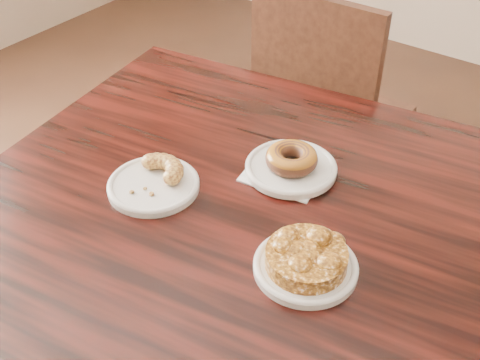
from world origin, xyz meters
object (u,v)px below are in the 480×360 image
Objects in this scene: apple_fritter at (307,255)px; cruller_fragment at (152,177)px; glazed_donut at (292,158)px; cafe_table at (230,342)px; chair_far at (334,119)px.

cruller_fragment is (-0.34, 0.01, -0.01)m from apple_fritter.
apple_fritter is 0.34m from cruller_fragment.
cafe_table is at bearing -98.19° from glazed_donut.
glazed_donut is at bearing 73.31° from cafe_table.
apple_fritter is at bearing 113.91° from chair_far.
cruller_fragment is (-0.16, -0.02, 0.40)m from cafe_table.
apple_fritter is (0.39, -0.85, 0.33)m from chair_far.
chair_far is 0.90m from cruller_fragment.
apple_fritter is at bearing -1.61° from cruller_fragment.
cafe_table is 0.45m from apple_fritter.
cafe_table is 0.84m from chair_far.
glazed_donut is at bearing 109.02° from chair_far.
apple_fritter is at bearing -52.39° from glazed_donut.
cruller_fragment is at bearing -133.19° from glazed_donut.
chair_far is at bearing 95.66° from cafe_table.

